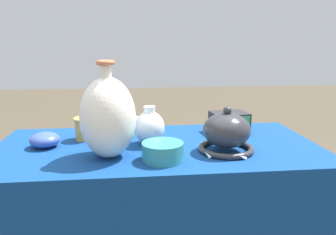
# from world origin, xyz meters

# --- Properties ---
(display_table) EXTENTS (1.29, 0.62, 0.75)m
(display_table) POSITION_xyz_m (0.00, -0.02, 0.67)
(display_table) COLOR olive
(display_table) RESTS_ON ground_plane
(vase_tall_bulbous) EXTENTS (0.20, 0.20, 0.34)m
(vase_tall_bulbous) POSITION_xyz_m (-0.18, -0.12, 0.90)
(vase_tall_bulbous) COLOR white
(vase_tall_bulbous) RESTS_ON display_table
(vase_dome_bell) EXTENTS (0.21, 0.22, 0.18)m
(vase_dome_bell) POSITION_xyz_m (0.25, -0.11, 0.82)
(vase_dome_bell) COLOR #2D2D33
(vase_dome_bell) RESTS_ON display_table
(mosaic_tile_box) EXTENTS (0.17, 0.14, 0.09)m
(mosaic_tile_box) POSITION_xyz_m (0.34, 0.15, 0.80)
(mosaic_tile_box) COLOR #232328
(mosaic_tile_box) RESTS_ON display_table
(cup_wide_ochre) EXTENTS (0.10, 0.10, 0.10)m
(cup_wide_ochre) POSITION_xyz_m (-0.30, 0.11, 0.80)
(cup_wide_ochre) COLOR gold
(cup_wide_ochre) RESTS_ON display_table
(bowl_shallow_cobalt) EXTENTS (0.12, 0.12, 0.06)m
(bowl_shallow_cobalt) POSITION_xyz_m (-0.44, 0.02, 0.78)
(bowl_shallow_cobalt) COLOR #3851A8
(bowl_shallow_cobalt) RESTS_ON display_table
(pot_squat_celadon) EXTENTS (0.15, 0.15, 0.06)m
(pot_squat_celadon) POSITION_xyz_m (-0.12, 0.20, 0.78)
(pot_squat_celadon) COLOR #A8CCB7
(pot_squat_celadon) RESTS_ON display_table
(pot_squat_teal) EXTENTS (0.15, 0.15, 0.06)m
(pot_squat_teal) POSITION_xyz_m (0.01, -0.18, 0.78)
(pot_squat_teal) COLOR teal
(pot_squat_teal) RESTS_ON display_table
(jar_round_porcelain) EXTENTS (0.12, 0.12, 0.16)m
(jar_round_porcelain) POSITION_xyz_m (-0.03, 0.01, 0.82)
(jar_round_porcelain) COLOR white
(jar_round_porcelain) RESTS_ON display_table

